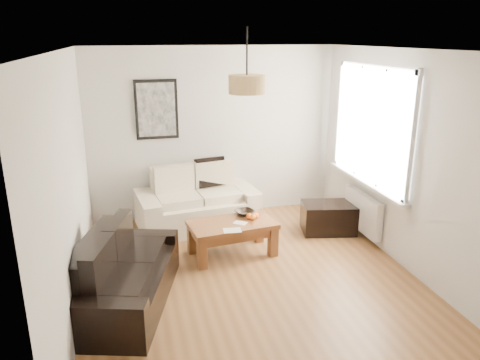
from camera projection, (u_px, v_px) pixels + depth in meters
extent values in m
plane|color=brown|center=(253.00, 280.00, 5.38)|extent=(4.50, 4.50, 0.00)
cube|color=white|center=(363.00, 212.00, 6.43)|extent=(0.10, 0.90, 0.52)
cylinder|color=tan|center=(247.00, 84.00, 4.98)|extent=(0.40, 0.40, 0.20)
cube|color=black|center=(328.00, 218.00, 6.67)|extent=(0.83, 0.62, 0.43)
cube|color=black|center=(174.00, 177.00, 6.84)|extent=(0.38, 0.13, 0.37)
cube|color=black|center=(211.00, 172.00, 6.96)|extent=(0.46, 0.22, 0.44)
imported|color=black|center=(245.00, 212.00, 6.14)|extent=(0.31, 0.31, 0.06)
sphere|color=orange|center=(253.00, 217.00, 5.96)|extent=(0.10, 0.10, 0.08)
sphere|color=#FF5C15|center=(256.00, 215.00, 6.02)|extent=(0.08, 0.08, 0.07)
sphere|color=orange|center=(249.00, 216.00, 6.00)|extent=(0.10, 0.10, 0.08)
cube|color=beige|center=(232.00, 230.00, 5.65)|extent=(0.23, 0.17, 0.01)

